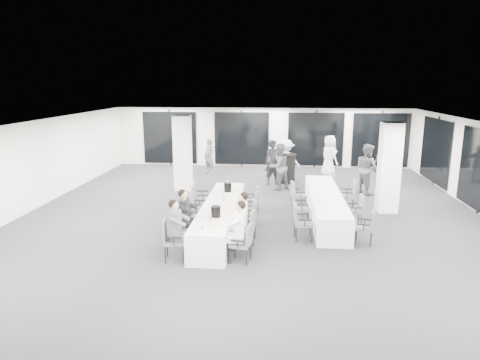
% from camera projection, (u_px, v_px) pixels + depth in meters
% --- Properties ---
extents(room, '(14.04, 16.04, 2.84)m').
position_uv_depth(room, '(282.00, 166.00, 13.63)').
color(room, '#26262B').
rests_on(room, ground).
extents(column_left, '(0.60, 0.60, 2.80)m').
position_uv_depth(column_left, '(183.00, 153.00, 15.98)').
color(column_left, white).
rests_on(column_left, floor).
extents(column_right, '(0.60, 0.60, 2.80)m').
position_uv_depth(column_right, '(389.00, 168.00, 13.23)').
color(column_right, white).
rests_on(column_right, floor).
extents(banquet_table_main, '(0.90, 5.00, 0.75)m').
position_uv_depth(banquet_table_main, '(220.00, 217.00, 11.72)').
color(banquet_table_main, silver).
rests_on(banquet_table_main, floor).
extents(banquet_table_side, '(0.90, 5.00, 0.75)m').
position_uv_depth(banquet_table_side, '(325.00, 205.00, 12.83)').
color(banquet_table_side, silver).
rests_on(banquet_table_side, floor).
extents(cocktail_table, '(0.85, 0.85, 1.17)m').
position_uv_depth(cocktail_table, '(286.00, 168.00, 17.27)').
color(cocktail_table, black).
rests_on(cocktail_table, floor).
extents(chair_main_left_near, '(0.55, 0.60, 0.97)m').
position_uv_depth(chair_main_left_near, '(171.00, 237.00, 9.70)').
color(chair_main_left_near, '#4A4C51').
rests_on(chair_main_left_near, floor).
extents(chair_main_left_second, '(0.55, 0.59, 0.96)m').
position_uv_depth(chair_main_left_second, '(180.00, 224.00, 10.63)').
color(chair_main_left_second, '#4A4C51').
rests_on(chair_main_left_second, floor).
extents(chair_main_left_mid, '(0.60, 0.64, 1.01)m').
position_uv_depth(chair_main_left_mid, '(187.00, 213.00, 11.43)').
color(chair_main_left_mid, '#4A4C51').
rests_on(chair_main_left_mid, floor).
extents(chair_main_left_fourth, '(0.47, 0.52, 0.88)m').
position_uv_depth(chair_main_left_fourth, '(195.00, 205.00, 12.43)').
color(chair_main_left_fourth, '#4A4C51').
rests_on(chair_main_left_fourth, floor).
extents(chair_main_left_far, '(0.60, 0.63, 0.99)m').
position_uv_depth(chair_main_left_far, '(200.00, 196.00, 13.18)').
color(chair_main_left_far, '#4A4C51').
rests_on(chair_main_left_far, floor).
extents(chair_main_right_near, '(0.53, 0.56, 0.89)m').
position_uv_depth(chair_main_right_near, '(244.00, 241.00, 9.60)').
color(chair_main_right_near, '#4A4C51').
rests_on(chair_main_right_near, floor).
extents(chair_main_right_second, '(0.54, 0.59, 0.98)m').
position_uv_depth(chair_main_right_second, '(247.00, 227.00, 10.34)').
color(chair_main_right_second, '#4A4C51').
rests_on(chair_main_right_second, floor).
extents(chair_main_right_mid, '(0.58, 0.61, 0.97)m').
position_uv_depth(chair_main_right_mid, '(249.00, 216.00, 11.23)').
color(chair_main_right_mid, '#4A4C51').
rests_on(chair_main_right_mid, floor).
extents(chair_main_right_fourth, '(0.48, 0.54, 0.93)m').
position_uv_depth(chair_main_right_fourth, '(252.00, 206.00, 12.22)').
color(chair_main_right_fourth, '#4A4C51').
rests_on(chair_main_right_fourth, floor).
extents(chair_main_right_far, '(0.48, 0.52, 0.86)m').
position_uv_depth(chair_main_right_far, '(254.00, 198.00, 13.21)').
color(chair_main_right_far, '#4A4C51').
rests_on(chair_main_right_far, floor).
extents(chair_side_left_near, '(0.50, 0.56, 0.95)m').
position_uv_depth(chair_side_left_near, '(300.00, 220.00, 10.97)').
color(chair_side_left_near, '#4A4C51').
rests_on(chair_side_left_near, floor).
extents(chair_side_left_mid, '(0.50, 0.56, 0.96)m').
position_uv_depth(chair_side_left_mid, '(298.00, 205.00, 12.26)').
color(chair_side_left_mid, '#4A4C51').
rests_on(chair_side_left_mid, floor).
extents(chair_side_left_far, '(0.52, 0.55, 0.88)m').
position_uv_depth(chair_side_left_far, '(297.00, 193.00, 13.76)').
color(chair_side_left_far, '#4A4C51').
rests_on(chair_side_left_far, floor).
extents(chair_side_right_near, '(0.54, 0.56, 0.88)m').
position_uv_depth(chair_side_right_near, '(367.00, 225.00, 10.69)').
color(chair_side_right_near, '#4A4C51').
rests_on(chair_side_right_near, floor).
extents(chair_side_right_mid, '(0.46, 0.51, 0.87)m').
position_uv_depth(chair_side_right_mid, '(357.00, 208.00, 12.15)').
color(chair_side_right_mid, '#4A4C51').
rests_on(chair_side_right_mid, floor).
extents(chair_side_right_far, '(0.54, 0.59, 0.97)m').
position_uv_depth(chair_side_right_far, '(349.00, 193.00, 13.53)').
color(chair_side_right_far, '#4A4C51').
rests_on(chair_side_right_far, floor).
extents(seated_guest_a, '(0.50, 0.38, 1.44)m').
position_uv_depth(seated_guest_a, '(178.00, 226.00, 9.64)').
color(seated_guest_a, '#4F5056').
rests_on(seated_guest_a, floor).
extents(seated_guest_b, '(0.50, 0.38, 1.44)m').
position_uv_depth(seated_guest_b, '(187.00, 214.00, 10.54)').
color(seated_guest_b, black).
rests_on(seated_guest_b, floor).
extents(seated_guest_c, '(0.50, 0.38, 1.44)m').
position_uv_depth(seated_guest_c, '(237.00, 228.00, 9.56)').
color(seated_guest_c, white).
rests_on(seated_guest_c, floor).
extents(seated_guest_d, '(0.50, 0.38, 1.44)m').
position_uv_depth(seated_guest_d, '(240.00, 217.00, 10.31)').
color(seated_guest_d, white).
rests_on(seated_guest_d, floor).
extents(standing_guest_a, '(0.90, 0.81, 2.04)m').
position_uv_depth(standing_guest_a, '(273.00, 159.00, 16.82)').
color(standing_guest_a, black).
rests_on(standing_guest_a, floor).
extents(standing_guest_b, '(1.12, 1.05, 2.00)m').
position_uv_depth(standing_guest_b, '(279.00, 164.00, 16.05)').
color(standing_guest_b, '#4F5056').
rests_on(standing_guest_b, floor).
extents(standing_guest_c, '(1.33, 0.81, 1.93)m').
position_uv_depth(standing_guest_c, '(287.00, 158.00, 17.53)').
color(standing_guest_c, white).
rests_on(standing_guest_c, floor).
extents(standing_guest_d, '(1.18, 0.95, 1.75)m').
position_uv_depth(standing_guest_d, '(383.00, 160.00, 17.49)').
color(standing_guest_d, '#4F5056').
rests_on(standing_guest_d, floor).
extents(standing_guest_e, '(1.03, 1.14, 2.02)m').
position_uv_depth(standing_guest_e, '(329.00, 154.00, 18.22)').
color(standing_guest_e, white).
rests_on(standing_guest_e, floor).
extents(standing_guest_g, '(0.83, 0.82, 1.77)m').
position_uv_depth(standing_guest_g, '(209.00, 154.00, 18.78)').
color(standing_guest_g, '#4F5056').
rests_on(standing_guest_g, floor).
extents(standing_guest_h, '(1.02, 1.17, 2.07)m').
position_uv_depth(standing_guest_h, '(367.00, 166.00, 15.49)').
color(standing_guest_h, '#4F5056').
rests_on(standing_guest_h, floor).
extents(ice_bucket_near, '(0.24, 0.24, 0.27)m').
position_uv_depth(ice_bucket_near, '(216.00, 212.00, 10.49)').
color(ice_bucket_near, black).
rests_on(ice_bucket_near, banquet_table_main).
extents(ice_bucket_far, '(0.23, 0.23, 0.26)m').
position_uv_depth(ice_bucket_far, '(228.00, 187.00, 12.93)').
color(ice_bucket_far, black).
rests_on(ice_bucket_far, banquet_table_main).
extents(water_bottle_a, '(0.06, 0.06, 0.20)m').
position_uv_depth(water_bottle_a, '(202.00, 226.00, 9.54)').
color(water_bottle_a, silver).
rests_on(water_bottle_a, banquet_table_main).
extents(water_bottle_b, '(0.07, 0.07, 0.21)m').
position_uv_depth(water_bottle_b, '(224.00, 199.00, 11.78)').
color(water_bottle_b, silver).
rests_on(water_bottle_b, banquet_table_main).
extents(water_bottle_c, '(0.07, 0.07, 0.23)m').
position_uv_depth(water_bottle_c, '(227.00, 184.00, 13.36)').
color(water_bottle_c, silver).
rests_on(water_bottle_c, banquet_table_main).
extents(plate_a, '(0.20, 0.20, 0.03)m').
position_uv_depth(plate_a, '(211.00, 218.00, 10.41)').
color(plate_a, white).
rests_on(plate_a, banquet_table_main).
extents(plate_b, '(0.20, 0.20, 0.03)m').
position_uv_depth(plate_b, '(212.00, 225.00, 9.86)').
color(plate_b, white).
rests_on(plate_b, banquet_table_main).
extents(plate_c, '(0.21, 0.21, 0.03)m').
position_uv_depth(plate_c, '(219.00, 207.00, 11.33)').
color(plate_c, white).
rests_on(plate_c, banquet_table_main).
extents(wine_glass, '(0.08, 0.08, 0.21)m').
position_uv_depth(wine_glass, '(214.00, 226.00, 9.35)').
color(wine_glass, silver).
rests_on(wine_glass, banquet_table_main).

